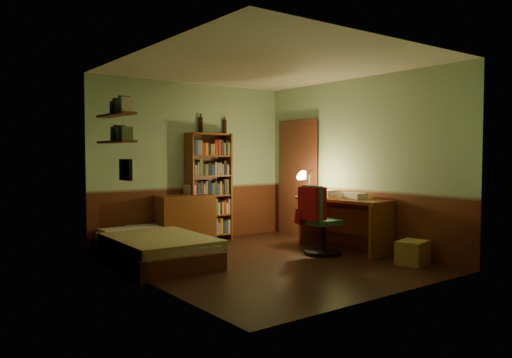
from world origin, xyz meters
TOP-DOWN VIEW (x-y plane):
  - floor at (0.00, 0.00)m, footprint 3.50×4.00m
  - ceiling at (0.00, 0.00)m, footprint 3.50×4.00m
  - wall_back at (0.00, 2.01)m, footprint 3.50×0.02m
  - wall_left at (-1.76, 0.00)m, footprint 0.02×4.00m
  - wall_right at (1.76, 0.00)m, footprint 0.02×4.00m
  - wall_front at (0.00, -2.01)m, footprint 3.50×0.02m
  - doorway at (1.72, 1.30)m, footprint 0.06×0.90m
  - door_trim at (1.69, 1.30)m, footprint 0.02×0.98m
  - bed at (-1.19, 0.97)m, footprint 1.25×2.12m
  - dresser at (-0.27, 1.76)m, footprint 0.92×0.50m
  - mini_stereo at (-0.03, 1.89)m, footprint 0.34×0.31m
  - bookshelf at (0.23, 1.85)m, footprint 0.78×0.29m
  - bottle_left at (0.14, 1.96)m, footprint 0.08×0.08m
  - bottle_right at (0.61, 1.96)m, footprint 0.08×0.08m
  - desk at (1.44, -0.04)m, footprint 0.73×1.50m
  - paper_stack at (1.36, 0.25)m, footprint 0.22×0.29m
  - desk_lamp at (1.41, 0.69)m, footprint 0.19×0.19m
  - office_chair at (0.94, -0.10)m, footprint 0.46×0.41m
  - red_jacket at (0.72, -0.19)m, footprint 0.33×0.44m
  - wall_shelf_lower at (-1.64, 1.10)m, footprint 0.20×0.90m
  - wall_shelf_upper at (-1.64, 1.10)m, footprint 0.20×0.90m
  - framed_picture at (-1.72, 0.60)m, footprint 0.04×0.32m
  - cardboard_box_a at (1.44, -1.25)m, footprint 0.47×0.41m
  - cardboard_box_b at (1.52, -1.21)m, footprint 0.37×0.33m

SIDE VIEW (x-z plane):
  - floor at x=0.00m, z-range -0.02..0.00m
  - cardboard_box_b at x=1.52m, z-range 0.00..0.22m
  - cardboard_box_a at x=1.44m, z-range 0.00..0.31m
  - bed at x=-1.19m, z-range 0.00..0.61m
  - desk at x=1.44m, z-range 0.00..0.78m
  - dresser at x=-0.27m, z-range 0.00..0.79m
  - office_chair at x=0.94m, z-range 0.00..0.87m
  - paper_stack at x=1.36m, z-range 0.78..0.89m
  - mini_stereo at x=-0.03m, z-range 0.79..0.95m
  - bookshelf at x=0.23m, z-range 0.00..1.79m
  - doorway at x=1.72m, z-range 0.00..2.00m
  - door_trim at x=1.69m, z-range -0.04..2.04m
  - desk_lamp at x=1.41m, z-range 0.78..1.37m
  - red_jacket at x=0.72m, z-range 0.87..1.32m
  - framed_picture at x=-1.72m, z-range 1.12..1.38m
  - wall_back at x=0.00m, z-range 0.00..2.60m
  - wall_left at x=-1.76m, z-range 0.00..2.60m
  - wall_right at x=1.76m, z-range 0.00..2.60m
  - wall_front at x=0.00m, z-range 0.00..2.60m
  - wall_shelf_lower at x=-1.64m, z-range 1.59..1.61m
  - bottle_right at x=0.61m, z-range 1.79..2.03m
  - bottle_left at x=0.14m, z-range 1.79..2.05m
  - wall_shelf_upper at x=-1.64m, z-range 1.94..1.96m
  - ceiling at x=0.00m, z-range 2.60..2.62m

